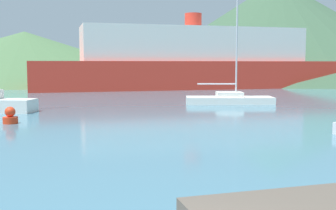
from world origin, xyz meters
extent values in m
cube|color=white|center=(5.44, 27.02, 0.24)|extent=(6.06, 2.25, 0.48)
cube|color=white|center=(5.44, 27.02, 0.64)|extent=(1.85, 1.49, 0.33)
cylinder|color=#BCBCC1|center=(5.88, 27.00, 5.91)|extent=(0.12, 0.12, 10.86)
cylinder|color=#BCBCC1|center=(4.54, 27.05, 1.38)|extent=(2.70, 0.19, 0.10)
cube|color=red|center=(4.60, 45.75, 1.52)|extent=(36.24, 15.66, 3.04)
cube|color=silver|center=(4.60, 45.75, 4.91)|extent=(25.63, 12.06, 3.75)
cylinder|color=red|center=(4.60, 45.75, 7.59)|extent=(1.89, 1.89, 1.60)
cylinder|color=red|center=(-6.54, 17.61, 0.15)|extent=(0.69, 0.69, 0.31)
sphere|color=red|center=(-6.54, 17.61, 0.55)|extent=(0.48, 0.48, 0.48)
cone|color=#476B42|center=(-20.83, 67.59, 3.98)|extent=(50.79, 50.79, 7.95)
cone|color=#38563D|center=(21.18, 69.71, 8.42)|extent=(53.05, 53.05, 16.84)
camera|label=1|loc=(0.17, -2.08, 2.79)|focal=45.00mm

